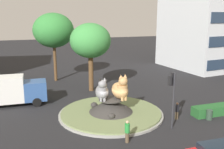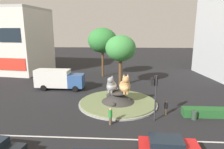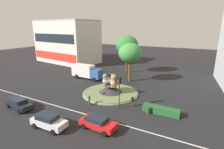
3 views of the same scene
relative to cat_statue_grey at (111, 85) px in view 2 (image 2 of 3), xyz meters
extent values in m
plane|color=black|center=(0.84, -0.06, -2.37)|extent=(160.00, 160.00, 0.00)
cube|color=silver|center=(0.84, -8.28, -2.37)|extent=(112.00, 0.20, 0.01)
cylinder|color=gray|center=(0.84, -0.06, -2.28)|extent=(9.85, 9.85, 0.18)
cylinder|color=#707F51|center=(0.84, -0.06, -2.13)|extent=(9.46, 9.46, 0.14)
cone|color=#33302D|center=(0.84, -0.06, -1.43)|extent=(4.14, 4.14, 1.26)
cylinder|color=#33302D|center=(0.84, -0.06, -0.86)|extent=(2.27, 2.27, 0.12)
ellipsoid|color=#33302D|center=(2.18, -0.18, -1.82)|extent=(0.59, 0.57, 0.47)
ellipsoid|color=#33302D|center=(-0.43, 1.42, -1.79)|extent=(0.68, 0.65, 0.54)
ellipsoid|color=#33302D|center=(0.35, -1.73, -1.82)|extent=(0.60, 0.62, 0.48)
ellipsoid|color=gray|center=(0.01, 0.10, -0.11)|extent=(1.52, 2.07, 1.37)
cylinder|color=gray|center=(-0.06, -0.27, 0.04)|extent=(1.04, 1.04, 0.86)
sphere|color=gray|center=(-0.08, -0.40, 0.79)|extent=(0.75, 0.75, 0.75)
torus|color=gray|center=(0.45, 0.81, -0.66)|extent=(0.83, 0.83, 0.17)
cone|color=gray|center=(0.12, -0.44, 1.23)|extent=(0.36, 0.36, 0.31)
cone|color=black|center=(-0.29, -0.37, 1.23)|extent=(0.36, 0.36, 0.31)
cylinder|color=gray|center=(0.04, -0.60, -0.63)|extent=(0.24, 0.24, 0.34)
cylinder|color=gray|center=(-0.27, -0.54, -0.63)|extent=(0.24, 0.24, 0.34)
ellipsoid|color=tan|center=(1.67, -0.20, -0.03)|extent=(1.68, 2.30, 1.53)
cylinder|color=tan|center=(1.74, -0.61, 0.14)|extent=(1.15, 1.15, 0.95)
sphere|color=tan|center=(1.77, -0.76, 0.97)|extent=(0.84, 0.84, 0.84)
torus|color=tan|center=(1.86, 0.71, -0.64)|extent=(1.06, 1.06, 0.19)
cone|color=tan|center=(2.00, -0.72, 1.46)|extent=(0.40, 0.40, 0.34)
cone|color=tan|center=(1.54, -0.80, 1.46)|extent=(0.40, 0.40, 0.34)
cylinder|color=tan|center=(1.97, -0.92, -0.61)|extent=(0.27, 0.27, 0.38)
cylinder|color=tan|center=(1.63, -0.98, -0.61)|extent=(0.27, 0.27, 0.38)
cylinder|color=#2D2D33|center=(4.72, -4.56, -0.01)|extent=(0.14, 0.14, 4.73)
cube|color=black|center=(4.70, -4.34, 1.83)|extent=(0.34, 0.27, 1.05)
sphere|color=red|center=(4.69, -4.26, 2.14)|extent=(0.18, 0.18, 0.18)
sphere|color=#392706|center=(4.69, -4.26, 1.83)|extent=(0.18, 0.18, 0.18)
sphere|color=black|center=(4.69, -4.26, 1.51)|extent=(0.18, 0.18, 0.18)
cube|color=black|center=(4.27, -4.60, 1.77)|extent=(0.23, 0.30, 0.80)
cube|color=#235B28|center=(10.40, -3.16, -1.92)|extent=(4.94, 1.20, 0.90)
cylinder|color=brown|center=(0.98, 8.25, -0.24)|extent=(0.58, 0.58, 4.26)
ellipsoid|color=#3D8E42|center=(0.98, 8.25, 3.85)|extent=(4.91, 4.91, 4.17)
cylinder|color=brown|center=(-2.63, 14.70, 0.08)|extent=(0.42, 0.42, 4.90)
ellipsoid|color=#337F38|center=(-2.63, 14.70, 4.76)|extent=(5.59, 5.59, 4.75)
cylinder|color=brown|center=(6.16, -2.97, -2.01)|extent=(0.30, 0.30, 0.73)
cylinder|color=black|center=(6.16, -2.97, -1.33)|extent=(0.39, 0.39, 0.63)
sphere|color=brown|center=(6.16, -2.97, -0.91)|extent=(0.21, 0.21, 0.21)
cylinder|color=brown|center=(0.26, -5.67, -1.97)|extent=(0.28, 0.28, 0.81)
cylinder|color=#288C38|center=(0.26, -5.67, -1.22)|extent=(0.38, 0.38, 0.70)
sphere|color=tan|center=(0.26, -5.67, -0.75)|extent=(0.23, 0.23, 0.23)
cube|color=red|center=(4.86, -10.33, -1.72)|extent=(4.41, 1.99, 0.66)
cube|color=#19232D|center=(4.64, -10.32, -1.18)|extent=(2.49, 1.70, 0.43)
cylinder|color=black|center=(6.33, -9.46, -2.05)|extent=(0.65, 0.24, 0.64)
cylinder|color=black|center=(3.46, -9.36, -2.05)|extent=(0.65, 0.24, 0.64)
cube|color=#335693|center=(-5.75, 5.53, -0.93)|extent=(2.32, 2.26, 1.99)
cube|color=silver|center=(-9.50, 5.65, -0.59)|extent=(5.31, 2.35, 2.67)
cylinder|color=black|center=(-5.64, 6.62, -1.92)|extent=(0.91, 0.33, 0.90)
cylinder|color=black|center=(-5.71, 4.44, -1.92)|extent=(0.91, 0.33, 0.90)
cylinder|color=black|center=(-10.59, 6.78, -1.92)|extent=(0.91, 0.33, 0.90)
cylinder|color=black|center=(-10.66, 4.60, -1.92)|extent=(0.91, 0.33, 0.90)
cylinder|color=#2D4233|center=(8.89, -3.98, -1.92)|extent=(0.56, 0.56, 0.90)
camera|label=1|loc=(-6.36, -22.02, 6.92)|focal=41.56mm
camera|label=2|loc=(1.47, -23.41, 6.76)|focal=31.50mm
camera|label=3|loc=(14.64, -25.08, 9.00)|focal=27.58mm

